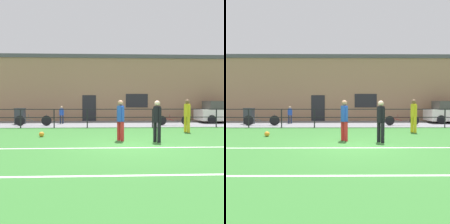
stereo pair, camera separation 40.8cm
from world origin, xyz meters
TOP-DOWN VIEW (x-y plane):
  - ground at (0.00, 0.00)m, footprint 60.00×44.00m
  - field_line_touchline at (0.00, -0.48)m, footprint 36.00×0.11m
  - field_line_hash at (0.00, -3.66)m, footprint 36.00×0.11m
  - pavement_strip at (0.00, 8.50)m, footprint 48.00×5.00m
  - perimeter_fence at (0.00, 6.00)m, footprint 36.07×0.07m
  - clubhouse_facade at (-0.00, 12.20)m, footprint 28.00×2.56m
  - player_goalkeeper at (1.06, 0.65)m, footprint 0.29×0.41m
  - player_striker at (-0.36, 1.05)m, footprint 0.29×0.40m
  - player_winger at (3.31, 3.63)m, footprint 0.30×0.45m
  - soccer_ball_match at (-3.86, 2.29)m, footprint 0.23×0.23m
  - spectator_child at (-3.98, 8.69)m, footprint 0.33×0.22m
  - parked_car_red at (8.02, 9.12)m, footprint 3.98×1.94m
  - bicycle_parked_0 at (3.69, 7.20)m, footprint 2.26×0.04m
  - bicycle_parked_1 at (-5.59, 7.20)m, footprint 2.36×0.04m
  - trash_bin_0 at (-6.81, 8.39)m, footprint 0.67×0.57m

SIDE VIEW (x-z plane):
  - ground at x=0.00m, z-range -0.04..0.00m
  - field_line_touchline at x=0.00m, z-range 0.00..0.00m
  - field_line_hash at x=0.00m, z-range 0.00..0.00m
  - pavement_strip at x=0.00m, z-range 0.00..0.02m
  - soccer_ball_match at x=-3.86m, z-range 0.00..0.23m
  - bicycle_parked_0 at x=3.69m, z-range -0.01..0.71m
  - bicycle_parked_1 at x=-5.59m, z-range -0.01..0.74m
  - trash_bin_0 at x=-6.81m, z-range 0.02..1.13m
  - spectator_child at x=-3.98m, z-range 0.10..1.35m
  - perimeter_fence at x=0.00m, z-range 0.17..1.32m
  - parked_car_red at x=8.02m, z-range -0.02..1.59m
  - player_goalkeeper at x=1.06m, z-range 0.11..1.76m
  - player_striker at x=-0.36m, z-range 0.11..1.78m
  - player_winger at x=3.31m, z-range 0.12..1.83m
  - clubhouse_facade at x=0.00m, z-range 0.01..5.41m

